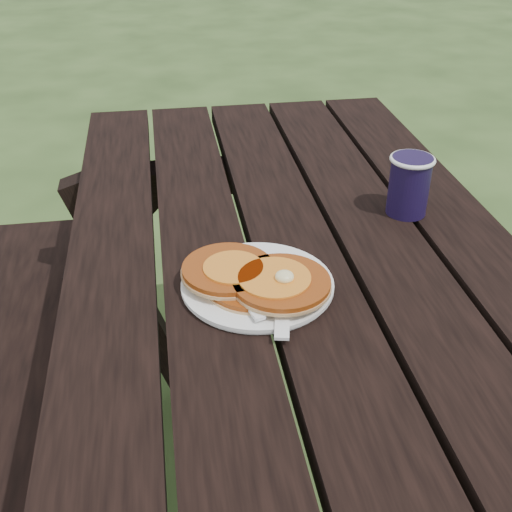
{
  "coord_description": "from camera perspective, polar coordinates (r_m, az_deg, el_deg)",
  "views": [
    {
      "loc": [
        -0.21,
        -0.7,
        1.31
      ],
      "look_at": [
        -0.08,
        0.09,
        0.8
      ],
      "focal_mm": 45.0,
      "sensor_mm": 36.0,
      "label": 1
    }
  ],
  "objects": [
    {
      "name": "picnic_table",
      "position": [
        1.19,
        4.89,
        -19.91
      ],
      "size": [
        1.36,
        1.8,
        0.75
      ],
      "color": "black",
      "rests_on": "ground"
    },
    {
      "name": "plate",
      "position": [
        0.96,
        0.13,
        -2.61
      ],
      "size": [
        0.24,
        0.24,
        0.01
      ],
      "primitive_type": "cylinder",
      "rotation": [
        0.0,
        0.0,
        -0.07
      ],
      "color": "white",
      "rests_on": "picnic_table"
    },
    {
      "name": "pancake_stack",
      "position": [
        0.94,
        -0.0,
        -2.02
      ],
      "size": [
        0.21,
        0.19,
        0.04
      ],
      "rotation": [
        0.0,
        0.0,
        -0.3
      ],
      "color": "#974011",
      "rests_on": "plate"
    },
    {
      "name": "knife",
      "position": [
        0.92,
        2.41,
        -3.83
      ],
      "size": [
        0.06,
        0.18,
        0.0
      ],
      "primitive_type": "cube",
      "rotation": [
        0.0,
        0.0,
        -0.21
      ],
      "color": "white",
      "rests_on": "plate"
    },
    {
      "name": "fork",
      "position": [
        0.92,
        -1.01,
        -3.72
      ],
      "size": [
        0.07,
        0.16,
        0.01
      ],
      "primitive_type": null,
      "rotation": [
        0.0,
        0.0,
        0.27
      ],
      "color": "white",
      "rests_on": "plate"
    },
    {
      "name": "coffee_cup",
      "position": [
        1.17,
        13.49,
        6.42
      ],
      "size": [
        0.08,
        0.08,
        0.11
      ],
      "rotation": [
        0.0,
        0.0,
        -0.01
      ],
      "color": "black",
      "rests_on": "picnic_table"
    }
  ]
}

